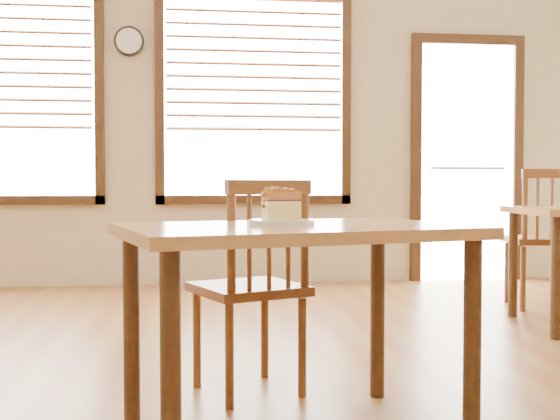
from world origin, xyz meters
name	(u,v)px	position (x,y,z in m)	size (l,w,h in m)	color
window_right	(254,83)	(0.30, 3.97, 1.81)	(1.76, 0.10, 1.96)	white
entry_door	(467,153)	(2.30, 3.98, 1.20)	(1.08, 0.06, 2.29)	white
wall_clock	(129,41)	(-0.80, 3.96, 2.15)	(0.26, 0.05, 0.26)	black
cafe_table_main	(295,254)	(0.10, 0.08, 0.65)	(1.32, 1.05, 0.75)	#9E683D
cafe_chair_main	(253,285)	(0.00, 0.61, 0.46)	(0.54, 0.54, 0.92)	brown
cafe_chair_second	(543,237)	(2.26, 2.45, 0.51)	(0.52, 0.52, 1.01)	brown
plate	(281,223)	(0.05, 0.09, 0.76)	(0.23, 0.23, 0.02)	white
cake_slice	(281,203)	(0.05, 0.09, 0.83)	(0.14, 0.11, 0.12)	#F8E08C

